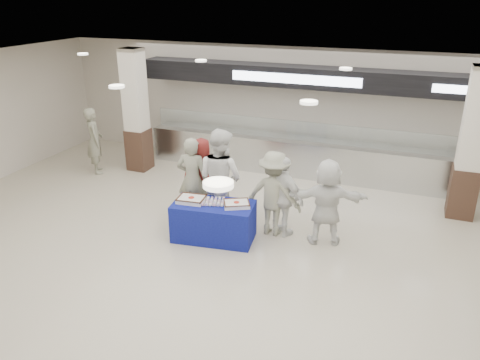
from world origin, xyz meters
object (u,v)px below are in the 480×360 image
at_px(sheet_cake_left, 191,199).
at_px(civilian_white, 327,202).
at_px(chef_tall, 220,178).
at_px(soldier_b, 274,194).
at_px(sheet_cake_right, 237,204).
at_px(soldier_bg, 95,141).
at_px(cupcake_tray, 213,202).
at_px(chef_short, 283,197).
at_px(civilian_maroon, 202,178).
at_px(soldier_a, 192,179).
at_px(display_table, 214,221).

xyz_separation_m(sheet_cake_left, civilian_white, (2.48, 0.70, 0.05)).
bearing_deg(civilian_white, chef_tall, -15.79).
bearing_deg(soldier_b, sheet_cake_left, 29.57).
relative_size(sheet_cake_right, soldier_bg, 0.34).
relative_size(cupcake_tray, chef_short, 0.27).
relative_size(civilian_maroon, soldier_b, 1.00).
bearing_deg(civilian_white, civilian_maroon, -21.42).
distance_m(soldier_a, chef_tall, 0.65).
distance_m(sheet_cake_right, soldier_b, 0.80).
bearing_deg(civilian_white, chef_short, -15.79).
xyz_separation_m(sheet_cake_left, civilian_maroon, (-0.23, 0.96, 0.05)).
bearing_deg(sheet_cake_left, soldier_bg, 150.27).
relative_size(soldier_b, civilian_white, 1.01).
bearing_deg(cupcake_tray, chef_short, 26.77).
bearing_deg(chef_short, chef_tall, 24.60).
xyz_separation_m(sheet_cake_left, soldier_a, (-0.32, 0.70, 0.10)).
xyz_separation_m(sheet_cake_right, chef_tall, (-0.57, 0.57, 0.22)).
distance_m(display_table, sheet_cake_right, 0.62).
relative_size(sheet_cake_left, civilian_white, 0.32).
bearing_deg(cupcake_tray, civilian_white, 16.57).
relative_size(display_table, chef_tall, 0.76).
distance_m(civilian_maroon, civilian_white, 2.73).
distance_m(sheet_cake_right, civilian_maroon, 1.40).
bearing_deg(chef_tall, soldier_b, -161.10).
height_order(cupcake_tray, soldier_a, soldier_a).
height_order(cupcake_tray, civilian_white, civilian_white).
bearing_deg(soldier_b, chef_short, -176.15).
height_order(chef_tall, soldier_bg, chef_tall).
bearing_deg(chef_short, soldier_a, 24.60).
distance_m(sheet_cake_right, chef_tall, 0.84).
xyz_separation_m(civilian_white, soldier_bg, (-6.42, 1.56, 0.03)).
bearing_deg(civilian_white, soldier_b, -15.79).
relative_size(display_table, civilian_maroon, 0.91).
bearing_deg(civilian_white, cupcake_tray, 0.77).
height_order(soldier_b, civilian_white, soldier_b).
xyz_separation_m(chef_short, soldier_b, (-0.19, 0.00, 0.04)).
relative_size(civilian_maroon, civilian_white, 1.01).
bearing_deg(soldier_a, soldier_bg, -30.95).
distance_m(chef_short, civilian_white, 0.85).
xyz_separation_m(cupcake_tray, soldier_b, (1.02, 0.61, 0.08)).
relative_size(civilian_maroon, chef_tall, 0.83).
bearing_deg(sheet_cake_right, civilian_white, 19.72).
height_order(soldier_a, chef_tall, chef_tall).
bearing_deg(display_table, cupcake_tray, 107.58).
distance_m(chef_tall, soldier_b, 1.14).
bearing_deg(soldier_a, sheet_cake_right, 146.94).
xyz_separation_m(display_table, soldier_b, (1.01, 0.64, 0.48)).
height_order(display_table, civilian_maroon, civilian_maroon).
height_order(chef_short, civilian_white, civilian_white).
distance_m(sheet_cake_left, civilian_maroon, 0.99).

